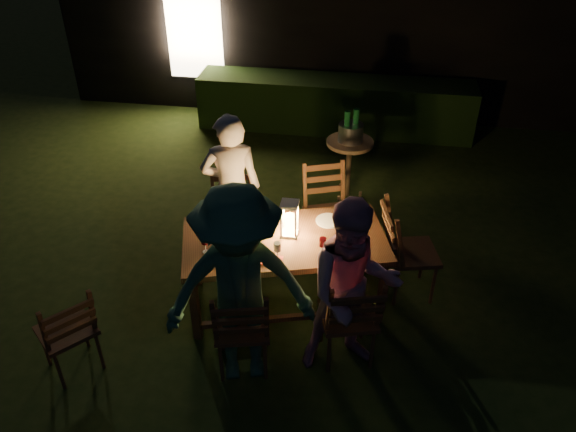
% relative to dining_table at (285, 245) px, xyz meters
% --- Properties ---
extents(dining_table, '(2.04, 1.41, 0.77)m').
position_rel_dining_table_xyz_m(dining_table, '(0.00, 0.00, 0.00)').
color(dining_table, '#492918').
rests_on(dining_table, ground).
extents(chair_near_left, '(0.54, 0.57, 1.00)m').
position_rel_dining_table_xyz_m(chair_near_left, '(-0.22, -0.87, -0.39)').
color(chair_near_left, '#492918').
rests_on(chair_near_left, ground).
extents(chair_near_right, '(0.57, 0.60, 1.02)m').
position_rel_dining_table_xyz_m(chair_near_right, '(0.65, -0.62, -0.39)').
color(chair_near_right, '#492918').
rests_on(chair_near_right, ground).
extents(chair_far_left, '(0.54, 0.57, 0.97)m').
position_rel_dining_table_xyz_m(chair_far_left, '(-0.65, 0.61, -0.40)').
color(chair_far_left, '#492918').
rests_on(chair_far_left, ground).
extents(chair_far_right, '(0.60, 0.62, 1.03)m').
position_rel_dining_table_xyz_m(chair_far_right, '(0.31, 0.89, -0.39)').
color(chair_far_right, '#492918').
rests_on(chair_far_right, ground).
extents(chair_end, '(0.61, 0.58, 1.07)m').
position_rel_dining_table_xyz_m(chair_end, '(1.18, 0.34, -0.37)').
color(chair_end, '#492918').
rests_on(chair_end, ground).
extents(chair_spare, '(0.62, 0.62, 0.95)m').
position_rel_dining_table_xyz_m(chair_spare, '(-1.64, -1.12, -0.41)').
color(chair_spare, '#492918').
rests_on(chair_spare, ground).
extents(person_house_side, '(0.70, 0.55, 1.67)m').
position_rel_dining_table_xyz_m(person_house_side, '(-0.66, 0.66, 0.14)').
color(person_house_side, beige).
rests_on(person_house_side, ground).
extents(person_opp_right, '(0.94, 0.82, 1.64)m').
position_rel_dining_table_xyz_m(person_opp_right, '(0.66, -0.66, 0.12)').
color(person_opp_right, '#B07995').
rests_on(person_opp_right, ground).
extents(person_opp_left, '(1.33, 0.98, 1.83)m').
position_rel_dining_table_xyz_m(person_opp_left, '(-0.20, -0.91, 0.22)').
color(person_opp_left, '#2C5843').
rests_on(person_opp_left, ground).
extents(lantern, '(0.16, 0.16, 0.35)m').
position_rel_dining_table_xyz_m(lantern, '(0.03, 0.06, 0.23)').
color(lantern, white).
rests_on(lantern, dining_table).
extents(plate_far_left, '(0.25, 0.25, 0.01)m').
position_rel_dining_table_xyz_m(plate_far_left, '(-0.59, 0.06, 0.08)').
color(plate_far_left, white).
rests_on(plate_far_left, dining_table).
extents(plate_near_left, '(0.25, 0.25, 0.01)m').
position_rel_dining_table_xyz_m(plate_near_left, '(-0.47, -0.36, 0.08)').
color(plate_near_left, white).
rests_on(plate_near_left, dining_table).
extents(plate_far_right, '(0.25, 0.25, 0.01)m').
position_rel_dining_table_xyz_m(plate_far_right, '(0.37, 0.34, 0.08)').
color(plate_far_right, white).
rests_on(plate_far_right, dining_table).
extents(plate_near_right, '(0.25, 0.25, 0.01)m').
position_rel_dining_table_xyz_m(plate_near_right, '(0.49, -0.09, 0.08)').
color(plate_near_right, white).
rests_on(plate_near_right, dining_table).
extents(wineglass_a, '(0.06, 0.06, 0.18)m').
position_rel_dining_table_xyz_m(wineglass_a, '(-0.37, 0.19, 0.16)').
color(wineglass_a, '#59070F').
rests_on(wineglass_a, dining_table).
extents(wineglass_b, '(0.06, 0.06, 0.18)m').
position_rel_dining_table_xyz_m(wineglass_b, '(-0.66, -0.32, 0.16)').
color(wineglass_b, '#59070F').
rests_on(wineglass_b, dining_table).
extents(wineglass_c, '(0.06, 0.06, 0.18)m').
position_rel_dining_table_xyz_m(wineglass_c, '(0.37, -0.19, 0.16)').
color(wineglass_c, '#59070F').
rests_on(wineglass_c, dining_table).
extents(wineglass_d, '(0.06, 0.06, 0.18)m').
position_rel_dining_table_xyz_m(wineglass_d, '(0.55, 0.35, 0.16)').
color(wineglass_d, '#59070F').
rests_on(wineglass_d, dining_table).
extents(wineglass_e, '(0.06, 0.06, 0.18)m').
position_rel_dining_table_xyz_m(wineglass_e, '(-0.01, -0.32, 0.16)').
color(wineglass_e, silver).
rests_on(wineglass_e, dining_table).
extents(bottle_table, '(0.07, 0.07, 0.28)m').
position_rel_dining_table_xyz_m(bottle_table, '(-0.24, -0.07, 0.22)').
color(bottle_table, '#0F471E').
rests_on(bottle_table, dining_table).
extents(napkin_left, '(0.18, 0.14, 0.01)m').
position_rel_dining_table_xyz_m(napkin_left, '(-0.06, -0.35, 0.08)').
color(napkin_left, red).
rests_on(napkin_left, dining_table).
extents(napkin_right, '(0.18, 0.14, 0.01)m').
position_rel_dining_table_xyz_m(napkin_right, '(0.61, -0.14, 0.08)').
color(napkin_right, red).
rests_on(napkin_right, dining_table).
extents(phone, '(0.14, 0.07, 0.01)m').
position_rel_dining_table_xyz_m(phone, '(-0.51, -0.46, 0.08)').
color(phone, black).
rests_on(phone, dining_table).
extents(side_table, '(0.57, 0.57, 0.77)m').
position_rel_dining_table_xyz_m(side_table, '(0.46, 2.10, -0.02)').
color(side_table, '#845F42').
rests_on(side_table, ground).
extents(ice_bucket, '(0.30, 0.30, 0.22)m').
position_rel_dining_table_xyz_m(ice_bucket, '(0.46, 2.10, 0.19)').
color(ice_bucket, '#A5A8AD').
rests_on(ice_bucket, side_table).
extents(bottle_bucket_a, '(0.07, 0.07, 0.32)m').
position_rel_dining_table_xyz_m(bottle_bucket_a, '(0.41, 2.06, 0.24)').
color(bottle_bucket_a, '#0F471E').
rests_on(bottle_bucket_a, side_table).
extents(bottle_bucket_b, '(0.07, 0.07, 0.32)m').
position_rel_dining_table_xyz_m(bottle_bucket_b, '(0.51, 2.14, 0.24)').
color(bottle_bucket_b, '#0F471E').
rests_on(bottle_bucket_b, side_table).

